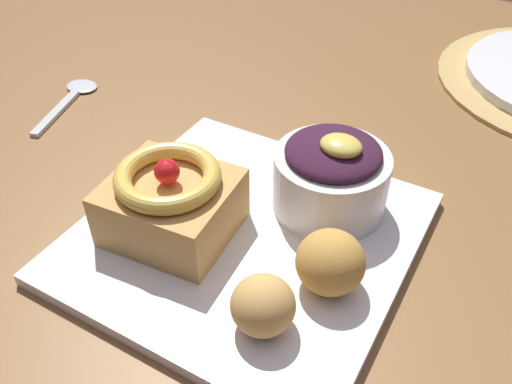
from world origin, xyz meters
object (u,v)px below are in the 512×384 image
front_plate (244,236)px  spoon (71,97)px  cake_slice (171,201)px  fritter_middle (330,262)px  berry_ramekin (331,175)px  fritter_front (263,305)px

front_plate → spoon: bearing=161.2°
cake_slice → fritter_middle: (0.14, 0.01, -0.01)m
berry_ramekin → fritter_middle: 0.09m
fritter_front → cake_slice: bearing=157.0°
cake_slice → berry_ramekin: 0.14m
spoon → berry_ramekin: bearing=-112.9°
front_plate → cake_slice: 0.07m
berry_ramekin → fritter_front: bearing=-85.0°
fritter_middle → front_plate: bearing=167.7°
spoon → fritter_middle: bearing=-124.2°
front_plate → berry_ramekin: size_ratio=2.67×
berry_ramekin → spoon: (-0.35, 0.04, -0.04)m
berry_ramekin → spoon: 0.35m
cake_slice → fritter_front: cake_slice is taller
spoon → cake_slice: bearing=-134.4°
front_plate → berry_ramekin: bearing=53.8°
cake_slice → berry_ramekin: (0.10, 0.09, 0.00)m
cake_slice → berry_ramekin: size_ratio=1.07×
cake_slice → spoon: (-0.25, 0.13, -0.04)m
front_plate → spoon: (-0.30, 0.10, -0.00)m
front_plate → berry_ramekin: (0.05, 0.06, 0.04)m
cake_slice → front_plate: bearing=28.1°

